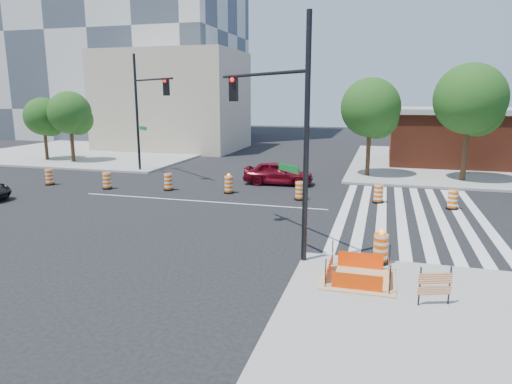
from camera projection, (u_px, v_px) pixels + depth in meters
ground at (199, 201)px, 24.84m from camera, size 120.00×120.00×0.00m
sidewalk_ne at (491, 165)px, 36.99m from camera, size 22.00×22.00×0.15m
sidewalk_nw at (104, 150)px, 46.54m from camera, size 22.00×22.00×0.15m
crosswalk_east at (411, 215)px, 21.93m from camera, size 6.75×13.50×0.01m
lane_centerline at (199, 201)px, 24.84m from camera, size 14.00×0.12×0.01m
excavation_pit at (358, 277)px, 13.94m from camera, size 2.20×2.20×0.90m
brick_storefront at (494, 137)px, 36.52m from camera, size 16.50×8.50×4.60m
beige_midrise at (173, 101)px, 47.67m from camera, size 14.00×10.00×10.00m
red_coupe at (278, 173)px, 29.32m from camera, size 4.53×2.00×1.52m
signal_pole_se at (279, 116)px, 16.04m from camera, size 4.47×4.39×8.10m
signal_pole_nw at (145, 102)px, 31.92m from camera, size 5.02×4.13×8.41m
pit_drum at (381, 249)px, 15.22m from camera, size 0.59×0.59×1.17m
barricade at (435, 284)px, 12.17m from camera, size 0.88×0.35×1.08m
tree_north_a at (44, 119)px, 39.02m from camera, size 3.22×3.20×5.45m
tree_north_b at (71, 115)px, 37.85m from camera, size 3.53×3.51×5.97m
tree_north_c at (371, 111)px, 31.05m from camera, size 4.02×4.02×6.83m
tree_north_d at (470, 103)px, 29.09m from camera, size 4.51×4.51×7.67m
median_drum_0 at (49, 178)px, 29.19m from camera, size 0.60×0.60×1.02m
median_drum_1 at (107, 181)px, 27.91m from camera, size 0.60×0.60×1.02m
median_drum_2 at (168, 182)px, 27.56m from camera, size 0.60×0.60×1.02m
median_drum_3 at (229, 185)px, 26.74m from camera, size 0.60×0.60×1.18m
median_drum_4 at (300, 191)px, 25.03m from camera, size 0.60×0.60×1.02m
median_drum_5 at (378, 194)px, 24.36m from camera, size 0.60×0.60×1.02m
median_drum_6 at (453, 200)px, 22.99m from camera, size 0.60×0.60×1.02m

